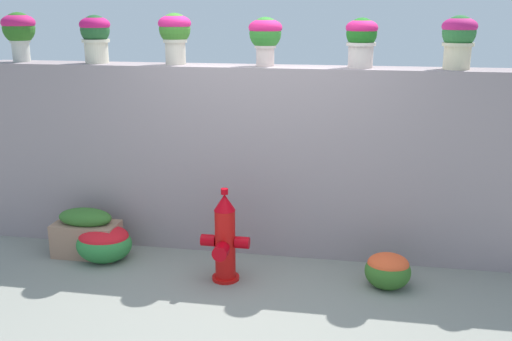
{
  "coord_description": "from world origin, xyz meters",
  "views": [
    {
      "loc": [
        0.91,
        -4.37,
        2.35
      ],
      "look_at": [
        -0.07,
        0.98,
        0.86
      ],
      "focal_mm": 41.5,
      "sensor_mm": 36.0,
      "label": 1
    }
  ],
  "objects_px": {
    "potted_plant_4": "(361,38)",
    "potted_plant_3": "(265,34)",
    "potted_plant_5": "(459,37)",
    "potted_plant_0": "(19,29)",
    "potted_plant_1": "(95,34)",
    "flower_bush_right": "(104,242)",
    "potted_plant_2": "(175,32)",
    "fire_hydrant": "(225,240)",
    "planter_box": "(86,233)",
    "flower_bush_left": "(388,269)"
  },
  "relations": [
    {
      "from": "potted_plant_3",
      "to": "potted_plant_1",
      "type": "bearing_deg",
      "value": -179.94
    },
    {
      "from": "potted_plant_1",
      "to": "fire_hydrant",
      "type": "distance_m",
      "value": 2.42
    },
    {
      "from": "potted_plant_0",
      "to": "potted_plant_3",
      "type": "height_order",
      "value": "potted_plant_0"
    },
    {
      "from": "potted_plant_3",
      "to": "fire_hydrant",
      "type": "bearing_deg",
      "value": -104.64
    },
    {
      "from": "fire_hydrant",
      "to": "flower_bush_left",
      "type": "relative_size",
      "value": 2.14
    },
    {
      "from": "potted_plant_5",
      "to": "flower_bush_right",
      "type": "xyz_separation_m",
      "value": [
        -3.2,
        -0.59,
        -1.94
      ]
    },
    {
      "from": "potted_plant_2",
      "to": "planter_box",
      "type": "distance_m",
      "value": 2.14
    },
    {
      "from": "potted_plant_1",
      "to": "flower_bush_left",
      "type": "xyz_separation_m",
      "value": [
        2.9,
        -0.7,
        -1.95
      ]
    },
    {
      "from": "potted_plant_1",
      "to": "flower_bush_right",
      "type": "xyz_separation_m",
      "value": [
        0.22,
        -0.6,
        -1.93
      ]
    },
    {
      "from": "potted_plant_3",
      "to": "potted_plant_4",
      "type": "bearing_deg",
      "value": -1.21
    },
    {
      "from": "potted_plant_2",
      "to": "potted_plant_4",
      "type": "xyz_separation_m",
      "value": [
        1.76,
        -0.02,
        -0.04
      ]
    },
    {
      "from": "potted_plant_2",
      "to": "potted_plant_5",
      "type": "bearing_deg",
      "value": -0.23
    },
    {
      "from": "potted_plant_0",
      "to": "flower_bush_left",
      "type": "xyz_separation_m",
      "value": [
        3.73,
        -0.72,
        -1.99
      ]
    },
    {
      "from": "potted_plant_1",
      "to": "fire_hydrant",
      "type": "relative_size",
      "value": 0.55
    },
    {
      "from": "potted_plant_3",
      "to": "potted_plant_4",
      "type": "xyz_separation_m",
      "value": [
        0.88,
        -0.02,
        -0.02
      ]
    },
    {
      "from": "potted_plant_5",
      "to": "fire_hydrant",
      "type": "height_order",
      "value": "potted_plant_5"
    },
    {
      "from": "flower_bush_left",
      "to": "planter_box",
      "type": "relative_size",
      "value": 0.63
    },
    {
      "from": "flower_bush_right",
      "to": "fire_hydrant",
      "type": "bearing_deg",
      "value": -10.38
    },
    {
      "from": "flower_bush_left",
      "to": "planter_box",
      "type": "distance_m",
      "value": 2.9
    },
    {
      "from": "potted_plant_3",
      "to": "potted_plant_5",
      "type": "xyz_separation_m",
      "value": [
        1.73,
        -0.01,
        -0.01
      ]
    },
    {
      "from": "fire_hydrant",
      "to": "potted_plant_0",
      "type": "bearing_deg",
      "value": 159.9
    },
    {
      "from": "potted_plant_2",
      "to": "potted_plant_3",
      "type": "bearing_deg",
      "value": -0.11
    },
    {
      "from": "potted_plant_2",
      "to": "fire_hydrant",
      "type": "relative_size",
      "value": 0.57
    },
    {
      "from": "potted_plant_0",
      "to": "potted_plant_1",
      "type": "height_order",
      "value": "potted_plant_0"
    },
    {
      "from": "planter_box",
      "to": "potted_plant_3",
      "type": "bearing_deg",
      "value": 17.49
    },
    {
      "from": "potted_plant_0",
      "to": "potted_plant_4",
      "type": "bearing_deg",
      "value": -0.52
    },
    {
      "from": "potted_plant_1",
      "to": "potted_plant_5",
      "type": "xyz_separation_m",
      "value": [
        3.42,
        -0.01,
        0.0
      ]
    },
    {
      "from": "potted_plant_2",
      "to": "potted_plant_3",
      "type": "xyz_separation_m",
      "value": [
        0.88,
        -0.0,
        -0.02
      ]
    },
    {
      "from": "potted_plant_4",
      "to": "potted_plant_5",
      "type": "height_order",
      "value": "potted_plant_5"
    },
    {
      "from": "potted_plant_0",
      "to": "planter_box",
      "type": "relative_size",
      "value": 0.78
    },
    {
      "from": "potted_plant_0",
      "to": "fire_hydrant",
      "type": "distance_m",
      "value": 3.03
    },
    {
      "from": "fire_hydrant",
      "to": "flower_bush_left",
      "type": "bearing_deg",
      "value": 4.94
    },
    {
      "from": "fire_hydrant",
      "to": "flower_bush_right",
      "type": "xyz_separation_m",
      "value": [
        -1.25,
        0.23,
        -0.2
      ]
    },
    {
      "from": "potted_plant_4",
      "to": "potted_plant_3",
      "type": "bearing_deg",
      "value": 178.79
    },
    {
      "from": "flower_bush_left",
      "to": "flower_bush_right",
      "type": "relative_size",
      "value": 0.74
    },
    {
      "from": "fire_hydrant",
      "to": "potted_plant_3",
      "type": "bearing_deg",
      "value": 75.36
    },
    {
      "from": "flower_bush_left",
      "to": "planter_box",
      "type": "xyz_separation_m",
      "value": [
        -2.89,
        0.18,
        0.06
      ]
    },
    {
      "from": "flower_bush_right",
      "to": "potted_plant_2",
      "type": "bearing_deg",
      "value": 45.51
    },
    {
      "from": "potted_plant_2",
      "to": "fire_hydrant",
      "type": "bearing_deg",
      "value": -51.45
    },
    {
      "from": "potted_plant_5",
      "to": "planter_box",
      "type": "bearing_deg",
      "value": -171.31
    },
    {
      "from": "potted_plant_2",
      "to": "flower_bush_right",
      "type": "relative_size",
      "value": 0.9
    },
    {
      "from": "potted_plant_5",
      "to": "flower_bush_left",
      "type": "height_order",
      "value": "potted_plant_5"
    },
    {
      "from": "planter_box",
      "to": "potted_plant_0",
      "type": "bearing_deg",
      "value": 147.02
    },
    {
      "from": "potted_plant_0",
      "to": "flower_bush_left",
      "type": "relative_size",
      "value": 1.23
    },
    {
      "from": "potted_plant_0",
      "to": "potted_plant_1",
      "type": "xyz_separation_m",
      "value": [
        0.83,
        -0.01,
        -0.04
      ]
    },
    {
      "from": "potted_plant_1",
      "to": "flower_bush_left",
      "type": "relative_size",
      "value": 1.16
    },
    {
      "from": "planter_box",
      "to": "flower_bush_left",
      "type": "bearing_deg",
      "value": -3.49
    },
    {
      "from": "potted_plant_1",
      "to": "planter_box",
      "type": "height_order",
      "value": "potted_plant_1"
    },
    {
      "from": "potted_plant_1",
      "to": "potted_plant_5",
      "type": "relative_size",
      "value": 0.99
    },
    {
      "from": "fire_hydrant",
      "to": "flower_bush_left",
      "type": "xyz_separation_m",
      "value": [
        1.42,
        0.12,
        -0.22
      ]
    }
  ]
}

